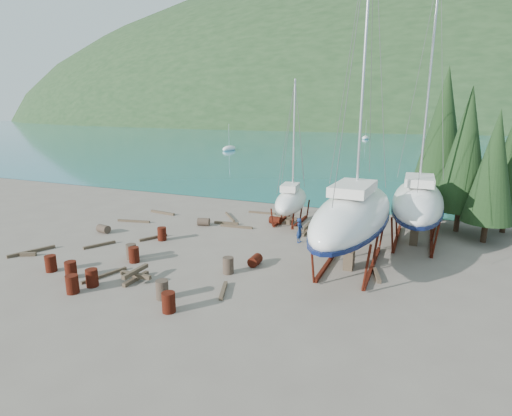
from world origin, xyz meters
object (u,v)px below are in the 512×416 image
at_px(worker, 300,230).
at_px(large_sailboat_far, 418,201).
at_px(large_sailboat_near, 353,215).
at_px(small_sailboat_shore, 291,200).

bearing_deg(worker, large_sailboat_far, -60.99).
xyz_separation_m(large_sailboat_near, large_sailboat_far, (3.08, 5.75, -0.19)).
bearing_deg(small_sailboat_shore, large_sailboat_near, -57.84).
xyz_separation_m(large_sailboat_far, worker, (-6.86, -3.06, -1.90)).
bearing_deg(worker, large_sailboat_near, -120.44).
distance_m(large_sailboat_far, worker, 7.75).
distance_m(large_sailboat_near, large_sailboat_far, 6.53).
bearing_deg(large_sailboat_far, large_sailboat_near, -119.66).
bearing_deg(small_sailboat_shore, worker, -72.28).
distance_m(small_sailboat_shore, worker, 4.92).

